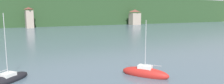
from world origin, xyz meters
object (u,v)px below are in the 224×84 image
at_px(sailboat_mid_3, 145,73).
at_px(sailboat_mid_5, 8,79).
at_px(shore_building_westcentral, 29,18).
at_px(shore_building_central, 135,17).

relative_size(sailboat_mid_3, sailboat_mid_5, 0.91).
distance_m(shore_building_westcentral, sailboat_mid_3, 85.00).
xyz_separation_m(shore_building_central, sailboat_mid_5, (-73.00, -79.40, -4.27)).
bearing_deg(shore_building_central, sailboat_mid_5, -132.60).
distance_m(shore_building_westcentral, shore_building_central, 60.59).
height_order(sailboat_mid_3, sailboat_mid_5, sailboat_mid_5).
relative_size(shore_building_westcentral, shore_building_central, 1.04).
bearing_deg(sailboat_mid_3, sailboat_mid_5, 36.22).
height_order(shore_building_central, sailboat_mid_5, shore_building_central).
bearing_deg(shore_building_westcentral, shore_building_central, -0.52).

